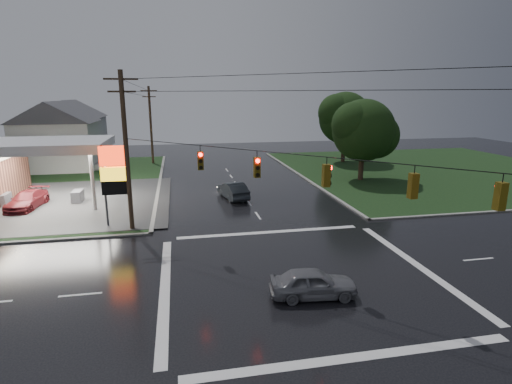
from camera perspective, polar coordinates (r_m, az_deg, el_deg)
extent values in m
plane|color=black|center=(21.93, 6.11, -11.75)|extent=(120.00, 120.00, 0.00)
cube|color=black|center=(55.92, 24.05, 2.93)|extent=(36.00, 36.00, 0.08)
cube|color=#2D2D2D|center=(40.50, -30.95, -1.54)|extent=(26.00, 18.00, 0.02)
cylinder|color=silver|center=(35.25, -22.30, 1.42)|extent=(0.30, 0.30, 5.00)
cylinder|color=silver|center=(41.05, -20.77, 3.18)|extent=(0.30, 0.30, 5.00)
cube|color=silver|center=(38.97, -29.11, 5.84)|extent=(12.00, 8.00, 0.80)
cube|color=white|center=(39.02, -29.03, 5.23)|extent=(11.40, 7.40, 0.04)
cube|color=#59595E|center=(40.75, -32.35, -0.97)|extent=(0.80, 1.60, 1.10)
cube|color=#59595E|center=(38.95, -24.12, -0.61)|extent=(0.80, 1.60, 1.10)
cylinder|color=#59595E|center=(30.51, -20.80, 0.72)|extent=(0.16, 0.16, 6.00)
cylinder|color=#59595E|center=(30.27, -17.82, 0.87)|extent=(0.16, 0.16, 6.00)
cube|color=#F52C0D|center=(29.99, -19.65, 4.89)|extent=(2.00, 0.35, 1.40)
cube|color=yellow|center=(30.20, -19.45, 2.46)|extent=(2.00, 0.35, 1.00)
cube|color=black|center=(30.40, -19.30, 0.61)|extent=(2.00, 0.35, 1.00)
cylinder|color=#382619|center=(28.83, -18.01, 5.29)|extent=(0.32, 0.32, 11.00)
cube|color=#382619|center=(28.58, -18.76, 15.05)|extent=(2.20, 0.12, 0.12)
cube|color=#382619|center=(28.56, -18.63, 13.45)|extent=(1.80, 0.12, 0.12)
cylinder|color=#382619|center=(57.11, -14.79, 9.15)|extent=(0.32, 0.32, 10.50)
cube|color=#382619|center=(56.96, -15.08, 13.81)|extent=(2.20, 0.12, 0.12)
cube|color=#382619|center=(56.96, -15.03, 13.01)|extent=(1.80, 0.12, 0.12)
cube|color=#59470C|center=(23.95, -7.93, 4.47)|extent=(0.34, 0.34, 1.10)
cylinder|color=#FF0C07|center=(23.69, -7.93, 5.30)|extent=(0.22, 0.08, 0.22)
cube|color=#59470C|center=(21.51, 0.14, 3.55)|extent=(0.34, 0.34, 1.10)
cylinder|color=#FF0C07|center=(21.25, 0.25, 4.46)|extent=(0.22, 0.08, 0.22)
cube|color=#59470C|center=(19.60, 10.00, 2.33)|extent=(0.34, 0.34, 1.10)
cylinder|color=#FF0C07|center=(19.60, 10.59, 3.43)|extent=(0.08, 0.22, 0.22)
cube|color=#59470C|center=(18.39, 21.53, 0.81)|extent=(0.34, 0.34, 1.10)
cylinder|color=#FF0C07|center=(18.48, 21.30, 2.10)|extent=(0.22, 0.08, 0.22)
cube|color=#59470C|center=(18.03, 31.53, -0.53)|extent=(0.34, 0.34, 1.10)
cylinder|color=#FF0C07|center=(18.09, 31.26, 0.79)|extent=(0.22, 0.08, 0.22)
cube|color=silver|center=(57.22, -26.38, 5.92)|extent=(9.00, 8.00, 6.00)
cube|color=gray|center=(56.42, -20.90, 3.68)|extent=(1.60, 4.80, 0.80)
cube|color=silver|center=(69.03, -24.68, 7.21)|extent=(9.00, 8.00, 6.00)
cube|color=gray|center=(68.30, -20.12, 5.36)|extent=(1.60, 4.80, 0.80)
cylinder|color=black|center=(46.03, 14.85, 4.70)|extent=(0.56, 0.56, 5.04)
sphere|color=black|center=(45.67, 15.09, 8.49)|extent=(6.80, 6.80, 6.80)
sphere|color=black|center=(46.76, 16.77, 7.72)|extent=(5.10, 5.10, 5.10)
sphere|color=black|center=(44.67, 13.79, 9.39)|extent=(4.76, 4.76, 4.76)
cylinder|color=black|center=(58.04, 12.41, 6.92)|extent=(0.56, 0.56, 5.60)
sphere|color=black|center=(57.75, 12.58, 10.27)|extent=(7.20, 7.20, 7.20)
sphere|color=black|center=(58.81, 14.06, 9.56)|extent=(5.40, 5.40, 5.40)
sphere|color=black|center=(56.78, 11.43, 11.08)|extent=(5.04, 5.04, 5.04)
imported|color=#22272B|center=(36.99, -3.32, 0.26)|extent=(2.57, 5.01, 1.57)
imported|color=slate|center=(19.62, 8.17, -12.75)|extent=(4.29, 2.10, 1.41)
imported|color=maroon|center=(38.84, -29.89, -1.00)|extent=(2.68, 5.30, 1.48)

